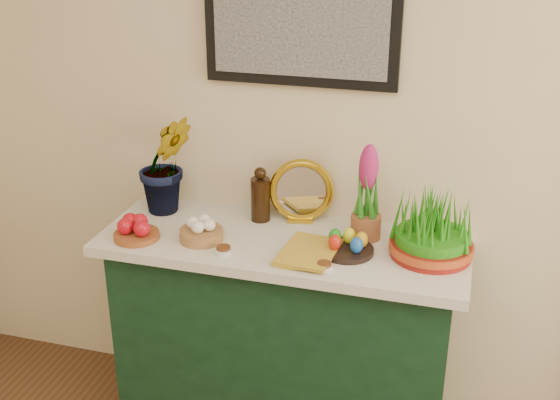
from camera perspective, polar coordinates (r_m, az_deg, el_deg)
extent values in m
cube|color=beige|center=(2.67, 10.09, 7.02)|extent=(4.00, 0.04, 2.70)
cube|color=black|center=(2.64, 1.71, 14.98)|extent=(0.74, 0.03, 0.54)
cube|color=#A5A5A5|center=(2.62, 1.61, 14.93)|extent=(0.66, 0.01, 0.46)
cube|color=#133620|center=(2.91, 0.28, -11.35)|extent=(1.30, 0.45, 0.85)
cube|color=beige|center=(2.69, 0.30, -3.52)|extent=(1.40, 0.55, 0.04)
imported|color=#27771B|center=(2.85, -9.33, 4.15)|extent=(0.36, 0.35, 0.54)
cylinder|color=brown|center=(2.73, -11.57, -2.86)|extent=(0.18, 0.18, 0.02)
cylinder|color=#A97544|center=(2.67, -6.40, -2.83)|extent=(0.19, 0.19, 0.04)
cylinder|color=black|center=(2.79, -1.60, 0.04)|extent=(0.08, 0.08, 0.18)
sphere|color=black|center=(2.75, -1.62, 2.19)|extent=(0.05, 0.05, 0.05)
cube|color=gold|center=(2.81, 1.65, -1.60)|extent=(0.11, 0.07, 0.02)
torus|color=gold|center=(2.78, 1.75, 0.79)|extent=(0.26, 0.11, 0.26)
cylinder|color=silver|center=(2.77, 1.73, 0.75)|extent=(0.20, 0.07, 0.20)
imported|color=gold|center=(2.57, 0.29, -3.85)|extent=(0.20, 0.27, 0.04)
cylinder|color=silver|center=(2.57, -4.61, -4.15)|extent=(0.06, 0.06, 0.02)
cylinder|color=#592D14|center=(2.57, -4.62, -3.88)|extent=(0.05, 0.05, 0.01)
cylinder|color=silver|center=(2.46, 3.62, -5.46)|extent=(0.06, 0.06, 0.02)
cylinder|color=#592D14|center=(2.46, 3.63, -5.19)|extent=(0.05, 0.05, 0.01)
cylinder|color=black|center=(2.58, 5.45, -4.09)|extent=(0.25, 0.25, 0.02)
ellipsoid|color=red|center=(2.54, 4.48, -3.46)|extent=(0.05, 0.05, 0.06)
ellipsoid|color=blue|center=(2.53, 6.24, -3.67)|extent=(0.05, 0.05, 0.06)
ellipsoid|color=yellow|center=(2.60, 5.65, -2.90)|extent=(0.05, 0.05, 0.06)
ellipsoid|color=#1E8C19|center=(2.59, 4.50, -2.96)|extent=(0.05, 0.05, 0.06)
ellipsoid|color=gold|center=(2.57, 6.65, -3.22)|extent=(0.05, 0.05, 0.06)
cylinder|color=#9C5835|center=(2.68, 6.97, -2.15)|extent=(0.11, 0.11, 0.09)
ellipsoid|color=#CA2878|center=(2.59, 7.23, 2.65)|extent=(0.07, 0.07, 0.18)
cylinder|color=maroon|center=(2.60, 12.15, -3.92)|extent=(0.29, 0.29, 0.05)
cylinder|color=maroon|center=(2.59, 12.17, -3.71)|extent=(0.30, 0.30, 0.03)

